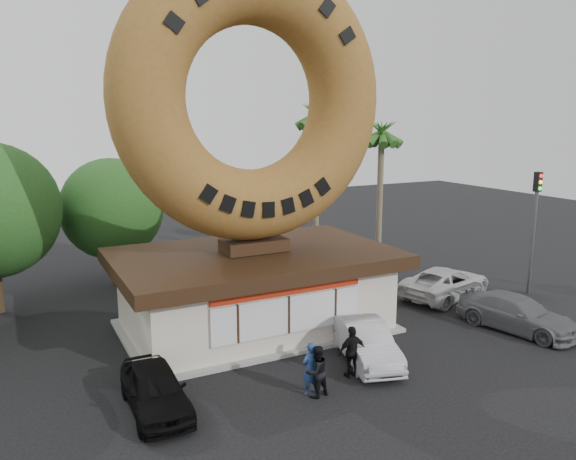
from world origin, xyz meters
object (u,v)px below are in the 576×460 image
at_px(donut_shop, 255,287).
at_px(car_silver, 365,342).
at_px(car_grey, 517,313).
at_px(car_white, 445,282).
at_px(traffic_signal, 535,217).
at_px(person_right, 352,352).
at_px(car_black, 155,389).
at_px(person_left, 310,368).
at_px(giant_donut, 252,99).
at_px(street_lamp, 149,195).
at_px(person_center, 316,371).

height_order(donut_shop, car_silver, donut_shop).
distance_m(donut_shop, car_grey, 10.87).
relative_size(car_silver, car_white, 0.82).
height_order(traffic_signal, person_right, traffic_signal).
bearing_deg(traffic_signal, car_black, -171.72).
relative_size(person_left, car_white, 0.33).
xyz_separation_m(giant_donut, traffic_signal, (14.00, -2.01, -5.47)).
xyz_separation_m(donut_shop, street_lamp, (-1.86, 10.02, 2.72)).
xyz_separation_m(person_left, car_black, (-4.64, 1.20, -0.18)).
bearing_deg(street_lamp, person_left, -86.02).
bearing_deg(car_black, car_white, 17.02).
bearing_deg(giant_donut, donut_shop, -90.00).
height_order(giant_donut, person_left, giant_donut).
bearing_deg(person_center, donut_shop, -107.05).
relative_size(person_left, car_silver, 0.40).
height_order(car_black, car_white, car_white).
bearing_deg(giant_donut, person_right, -78.95).
relative_size(donut_shop, person_center, 6.65).
xyz_separation_m(donut_shop, car_silver, (2.25, -4.75, -1.05)).
bearing_deg(car_white, person_right, 103.52).
height_order(donut_shop, car_white, donut_shop).
bearing_deg(traffic_signal, giant_donut, 171.83).
relative_size(person_center, car_white, 0.32).
xyz_separation_m(person_center, car_grey, (10.18, 1.12, -0.13)).
xyz_separation_m(traffic_signal, person_center, (-14.66, -4.27, -3.03)).
bearing_deg(car_black, person_center, -15.81).
bearing_deg(donut_shop, giant_donut, 90.00).
bearing_deg(street_lamp, car_white, -41.68).
relative_size(giant_donut, car_grey, 2.25).
xyz_separation_m(giant_donut, car_grey, (9.52, -5.16, -8.62)).
distance_m(donut_shop, car_silver, 5.36).
relative_size(traffic_signal, car_black, 1.50).
xyz_separation_m(street_lamp, traffic_signal, (15.86, -12.01, -0.61)).
distance_m(person_left, car_black, 4.79).
xyz_separation_m(person_left, car_grey, (10.26, 0.88, -0.15)).
height_order(person_right, car_silver, person_right).
xyz_separation_m(donut_shop, traffic_signal, (14.00, -1.99, 2.10)).
bearing_deg(car_white, car_grey, 158.22).
bearing_deg(car_silver, person_left, -141.29).
xyz_separation_m(street_lamp, person_center, (1.20, -16.27, -3.64)).
height_order(car_silver, car_white, car_white).
distance_m(donut_shop, giant_donut, 7.57).
relative_size(giant_donut, car_black, 2.74).
xyz_separation_m(person_left, car_silver, (2.99, 1.27, -0.15)).
bearing_deg(street_lamp, car_silver, -74.47).
height_order(street_lamp, car_silver, street_lamp).
bearing_deg(giant_donut, person_left, -96.98).
bearing_deg(traffic_signal, person_center, -163.77).
bearing_deg(person_left, person_center, 100.66).
distance_m(person_right, car_grey, 8.43).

